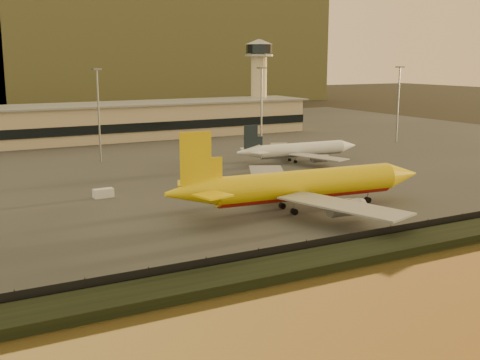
# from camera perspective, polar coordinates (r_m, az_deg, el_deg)

# --- Properties ---
(ground) EXTENTS (900.00, 900.00, 0.00)m
(ground) POSITION_cam_1_polar(r_m,az_deg,el_deg) (101.85, 4.89, -4.68)
(ground) COLOR black
(ground) RESTS_ON ground
(embankment) EXTENTS (320.00, 7.00, 1.40)m
(embankment) POSITION_cam_1_polar(r_m,az_deg,el_deg) (88.61, 10.99, -6.87)
(embankment) COLOR black
(embankment) RESTS_ON ground
(tarmac) EXTENTS (320.00, 220.00, 0.20)m
(tarmac) POSITION_cam_1_polar(r_m,az_deg,el_deg) (186.77, -11.34, 2.57)
(tarmac) COLOR #2D2D2D
(tarmac) RESTS_ON ground
(perimeter_fence) EXTENTS (300.00, 0.05, 2.20)m
(perimeter_fence) POSITION_cam_1_polar(r_m,az_deg,el_deg) (91.39, 9.41, -5.85)
(perimeter_fence) COLOR black
(perimeter_fence) RESTS_ON tarmac
(terminal_building) EXTENTS (202.00, 25.00, 12.60)m
(terminal_building) POSITION_cam_1_polar(r_m,az_deg,el_deg) (211.97, -17.65, 4.97)
(terminal_building) COLOR tan
(terminal_building) RESTS_ON tarmac
(control_tower) EXTENTS (11.20, 11.20, 35.50)m
(control_tower) POSITION_cam_1_polar(r_m,az_deg,el_deg) (246.20, 1.81, 9.93)
(control_tower) COLOR tan
(control_tower) RESTS_ON tarmac
(apron_light_masts) EXTENTS (152.20, 12.20, 25.40)m
(apron_light_masts) POSITION_cam_1_polar(r_m,az_deg,el_deg) (171.56, -4.70, 7.24)
(apron_light_masts) COLOR slate
(apron_light_masts) RESTS_ON tarmac
(dhl_cargo_jet) EXTENTS (53.13, 51.85, 15.86)m
(dhl_cargo_jet) POSITION_cam_1_polar(r_m,az_deg,el_deg) (112.74, 5.89, -0.53)
(dhl_cargo_jet) COLOR #DEB60B
(dhl_cargo_jet) RESTS_ON tarmac
(white_narrowbody_jet) EXTENTS (37.66, 36.71, 10.82)m
(white_narrowbody_jet) POSITION_cam_1_polar(r_m,az_deg,el_deg) (166.73, 5.61, 2.85)
(white_narrowbody_jet) COLOR white
(white_narrowbody_jet) RESTS_ON tarmac
(gse_vehicle_yellow) EXTENTS (4.12, 2.79, 1.70)m
(gse_vehicle_yellow) POSITION_cam_1_polar(r_m,az_deg,el_deg) (132.95, 3.92, -0.37)
(gse_vehicle_yellow) COLOR #DEB60B
(gse_vehicle_yellow) RESTS_ON tarmac
(gse_vehicle_white) EXTENTS (4.11, 1.94, 1.83)m
(gse_vehicle_white) POSITION_cam_1_polar(r_m,az_deg,el_deg) (126.43, -12.83, -1.22)
(gse_vehicle_white) COLOR white
(gse_vehicle_white) RESTS_ON tarmac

